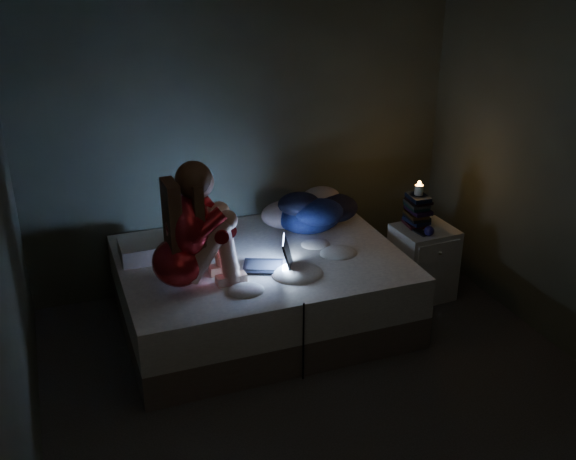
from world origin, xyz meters
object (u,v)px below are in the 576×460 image
laptop (267,253)px  phone (420,232)px  bed (261,290)px  candle (419,191)px  nightstand (422,262)px  woman (176,228)px

laptop → phone: 1.32m
bed → candle: 1.48m
bed → nightstand: nightstand is taller
bed → candle: (1.34, 0.03, 0.62)m
woman → candle: bearing=5.6°
bed → phone: size_ratio=14.82×
bed → phone: phone is taller
bed → laptop: bearing=-95.2°
laptop → nightstand: 1.46m
bed → nightstand: 1.38m
candle → phone: candle is taller
nightstand → phone: bearing=-147.2°
bed → woman: (-0.66, -0.26, 0.73)m
laptop → nightstand: laptop is taller
woman → phone: bearing=1.5°
woman → phone: (1.96, 0.14, -0.40)m
woman → candle: woman is taller
woman → candle: size_ratio=11.10×
laptop → candle: bearing=31.6°
bed → phone: bearing=-5.3°
nightstand → candle: (-0.04, 0.08, 0.60)m
laptop → nightstand: bearing=28.0°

